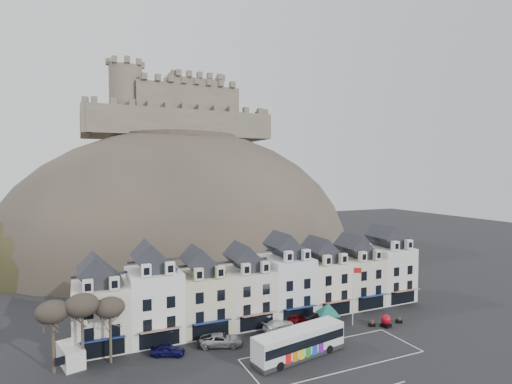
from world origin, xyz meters
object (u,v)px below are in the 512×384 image
flagpole (354,291)px  white_van (71,355)px  car_navy (168,350)px  car_maroon (297,319)px  bus (299,341)px  bus_shelter (328,309)px  car_charcoal (313,316)px  car_black (212,342)px  red_buoy (386,321)px  car_silver (221,340)px  car_white (279,325)px

flagpole → white_van: bearing=174.1°
car_navy → car_maroon: size_ratio=0.97×
bus → white_van: (-25.33, 9.42, -0.83)m
flagpole → car_navy: flagpole is taller
bus → car_maroon: bus is taller
bus → bus_shelter: 10.14m
flagpole → car_charcoal: (-4.40, 3.92, -4.35)m
bus_shelter → car_black: 17.24m
bus_shelter → flagpole: size_ratio=0.62×
red_buoy → car_silver: (-23.97, 3.88, -0.15)m
flagpole → car_charcoal: flagpole is taller
white_van → car_navy: bearing=-27.6°
bus_shelter → car_charcoal: bus_shelter is taller
bus → car_navy: size_ratio=3.10×
bus → car_black: bearing=130.9°
bus_shelter → car_white: 7.47m
flagpole → car_charcoal: size_ratio=2.14×
bus_shelter → red_buoy: bus_shelter is taller
red_buoy → white_van: white_van is taller
bus_shelter → car_black: bearing=-164.3°
car_black → car_silver: 1.23m
flagpole → car_silver: 20.50m
flagpole → car_silver: flagpole is taller
red_buoy → car_maroon: (-11.17, 6.36, -0.19)m
bus_shelter → car_maroon: size_ratio=1.30×
car_silver → car_charcoal: car_silver is taller
car_black → car_charcoal: size_ratio=0.94×
red_buoy → car_maroon: red_buoy is taller
flagpole → car_white: 12.00m
flagpole → red_buoy: bearing=-31.5°
car_black → bus: bearing=-120.5°
car_black → car_maroon: car_maroon is taller
red_buoy → car_black: bearing=170.8°
bus → flagpole: 13.90m
car_white → car_maroon: (3.59, 0.94, 0.00)m
car_navy → car_silver: bearing=-65.9°
car_navy → car_black: size_ratio=1.07×
white_van → red_buoy: bearing=-23.3°
bus → bus_shelter: size_ratio=2.32×
car_white → car_maroon: bearing=-85.8°
car_navy → car_charcoal: (22.49, 2.50, -0.03)m
bus → red_buoy: 16.67m
bus → car_silver: (-7.61, 6.95, -1.18)m
white_van → bus_shelter: bearing=-20.7°
car_navy → flagpole: bearing=-69.2°
car_navy → car_black: (5.69, 0.24, -0.07)m
car_silver → car_white: 9.33m
car_silver → car_maroon: 13.03m
car_navy → car_black: bearing=-63.7°
car_maroon → bus_shelter: bearing=-129.8°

